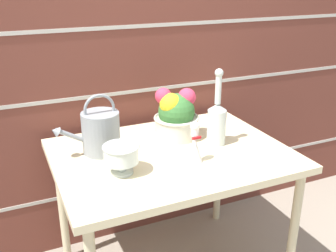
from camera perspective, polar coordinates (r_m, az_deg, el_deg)
The scene contains 7 objects.
brick_wall at distance 2.24m, azimuth -4.96°, elevation 9.76°, with size 3.60×0.08×2.20m.
patio_table at distance 1.93m, azimuth 0.50°, elevation -5.66°, with size 1.12×0.83×0.74m.
watering_can at distance 1.89m, azimuth -9.81°, elevation -0.80°, with size 0.32×0.18×0.29m.
crystal_pedestal_bowl at distance 1.69m, azimuth -6.80°, elevation -4.20°, with size 0.16×0.16×0.13m.
flower_planter at distance 2.03m, azimuth 1.16°, elevation 1.56°, with size 0.24×0.24×0.27m.
glass_decanter at distance 1.96m, azimuth 7.16°, elevation 0.80°, with size 0.09×0.09×0.39m.
figurine_vase at distance 1.78m, azimuth 3.85°, elevation -2.89°, with size 0.08×0.08×0.20m.
Camera 1 is at (-0.72, -1.57, 1.55)m, focal length 42.00 mm.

